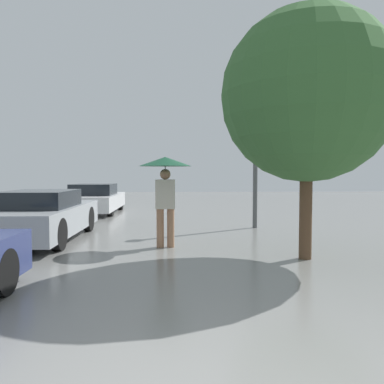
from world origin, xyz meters
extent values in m
cylinder|color=#9E7051|center=(-0.51, 5.62, 0.41)|extent=(0.15, 0.15, 0.82)
cylinder|color=#9E7051|center=(-0.28, 5.62, 0.41)|extent=(0.15, 0.15, 0.82)
cube|color=beige|center=(-0.40, 5.62, 1.13)|extent=(0.41, 0.24, 0.62)
sphere|color=#9E7051|center=(-0.40, 5.62, 1.55)|extent=(0.22, 0.22, 0.22)
cylinder|color=#515456|center=(-0.40, 5.62, 1.40)|extent=(0.02, 0.02, 0.65)
cone|color=#14472D|center=(-0.40, 5.62, 1.82)|extent=(1.12, 1.12, 0.20)
cylinder|color=black|center=(-2.40, 2.54, 0.30)|extent=(0.18, 0.61, 0.61)
cube|color=#9EA3A8|center=(-3.30, 6.66, 0.49)|extent=(1.66, 4.23, 0.61)
cube|color=black|center=(-3.30, 6.45, 0.99)|extent=(1.41, 1.90, 0.38)
cylinder|color=black|center=(-4.04, 7.98, 0.33)|extent=(0.18, 0.67, 0.67)
cylinder|color=black|center=(-2.55, 7.98, 0.33)|extent=(0.18, 0.67, 0.67)
cylinder|color=black|center=(-2.55, 5.35, 0.33)|extent=(0.18, 0.67, 0.67)
cube|color=silver|center=(-3.38, 12.79, 0.45)|extent=(1.81, 4.12, 0.56)
cube|color=black|center=(-3.38, 12.59, 0.95)|extent=(1.54, 1.85, 0.43)
cylinder|color=black|center=(-4.20, 14.07, 0.31)|extent=(0.18, 0.63, 0.63)
cylinder|color=black|center=(-2.57, 14.07, 0.31)|extent=(0.18, 0.63, 0.63)
cylinder|color=black|center=(-4.20, 11.52, 0.31)|extent=(0.18, 0.63, 0.63)
cylinder|color=black|center=(-2.57, 11.52, 0.31)|extent=(0.18, 0.63, 0.63)
cylinder|color=brown|center=(2.20, 4.42, 1.06)|extent=(0.23, 0.23, 2.11)
sphere|color=#386633|center=(2.20, 4.42, 2.97)|extent=(3.12, 3.12, 3.12)
cylinder|color=#515456|center=(2.12, 8.40, 1.83)|extent=(0.13, 0.13, 3.66)
sphere|color=beige|center=(2.12, 8.40, 3.76)|extent=(0.34, 0.34, 0.34)
camera|label=1|loc=(-0.19, -2.29, 1.56)|focal=35.00mm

